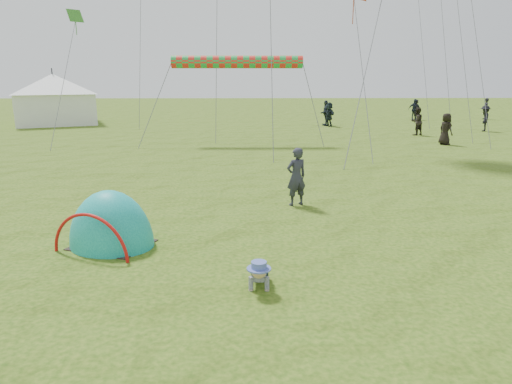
{
  "coord_description": "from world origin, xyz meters",
  "views": [
    {
      "loc": [
        0.98,
        -7.74,
        3.39
      ],
      "look_at": [
        1.18,
        1.72,
        1.0
      ],
      "focal_mm": 32.0,
      "sensor_mm": 36.0,
      "label": 1
    }
  ],
  "objects_px": {
    "crawling_toddler": "(259,272)",
    "popup_tent": "(112,245)",
    "event_marquee": "(55,97)",
    "standing_adult": "(296,177)"
  },
  "relations": [
    {
      "from": "popup_tent",
      "to": "standing_adult",
      "type": "height_order",
      "value": "standing_adult"
    },
    {
      "from": "crawling_toddler",
      "to": "standing_adult",
      "type": "height_order",
      "value": "standing_adult"
    },
    {
      "from": "crawling_toddler",
      "to": "event_marquee",
      "type": "relative_size",
      "value": 0.13
    },
    {
      "from": "crawling_toddler",
      "to": "event_marquee",
      "type": "xyz_separation_m",
      "value": [
        -14.42,
        27.8,
        1.68
      ]
    },
    {
      "from": "crawling_toddler",
      "to": "event_marquee",
      "type": "height_order",
      "value": "event_marquee"
    },
    {
      "from": "crawling_toddler",
      "to": "popup_tent",
      "type": "distance_m",
      "value": 3.62
    },
    {
      "from": "crawling_toddler",
      "to": "event_marquee",
      "type": "bearing_deg",
      "value": 120.21
    },
    {
      "from": "popup_tent",
      "to": "event_marquee",
      "type": "distance_m",
      "value": 28.27
    },
    {
      "from": "standing_adult",
      "to": "popup_tent",
      "type": "bearing_deg",
      "value": 12.28
    },
    {
      "from": "popup_tent",
      "to": "event_marquee",
      "type": "xyz_separation_m",
      "value": [
        -11.42,
        25.79,
        1.95
      ]
    }
  ]
}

